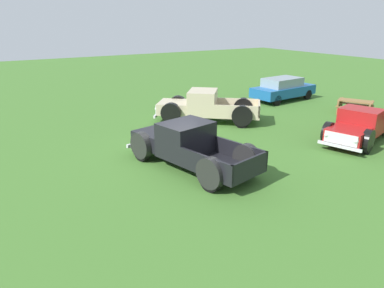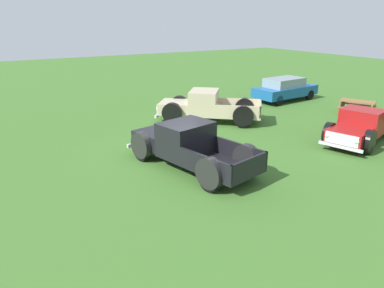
% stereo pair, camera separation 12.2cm
% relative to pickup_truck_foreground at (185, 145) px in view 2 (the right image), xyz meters
% --- Properties ---
extents(ground_plane, '(80.00, 80.00, 0.00)m').
position_rel_pickup_truck_foreground_xyz_m(ground_plane, '(-0.58, 0.07, -0.77)').
color(ground_plane, '#3D6B28').
extents(pickup_truck_foreground, '(5.58, 3.03, 1.62)m').
position_rel_pickup_truck_foreground_xyz_m(pickup_truck_foreground, '(0.00, 0.00, 0.00)').
color(pickup_truck_foreground, black).
rests_on(pickup_truck_foreground, ground_plane).
extents(pickup_truck_behind_left, '(3.01, 5.06, 1.46)m').
position_rel_pickup_truck_foreground_xyz_m(pickup_truck_behind_left, '(1.63, 7.72, -0.08)').
color(pickup_truck_behind_left, maroon).
rests_on(pickup_truck_behind_left, ground_plane).
extents(pickup_truck_behind_right, '(4.84, 5.22, 1.62)m').
position_rel_pickup_truck_foreground_xyz_m(pickup_truck_behind_right, '(-4.70, 3.74, -0.00)').
color(pickup_truck_behind_right, '#C6B793').
rests_on(pickup_truck_behind_right, ground_plane).
extents(sedan_distant_b, '(2.20, 4.56, 1.48)m').
position_rel_pickup_truck_foreground_xyz_m(sedan_distant_b, '(-6.19, 10.98, 0.00)').
color(sedan_distant_b, '#195699').
rests_on(sedan_distant_b, ground_plane).
extents(picnic_table, '(2.28, 2.14, 0.78)m').
position_rel_pickup_truck_foreground_xyz_m(picnic_table, '(-1.47, 11.85, -0.28)').
color(picnic_table, olive).
rests_on(picnic_table, ground_plane).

